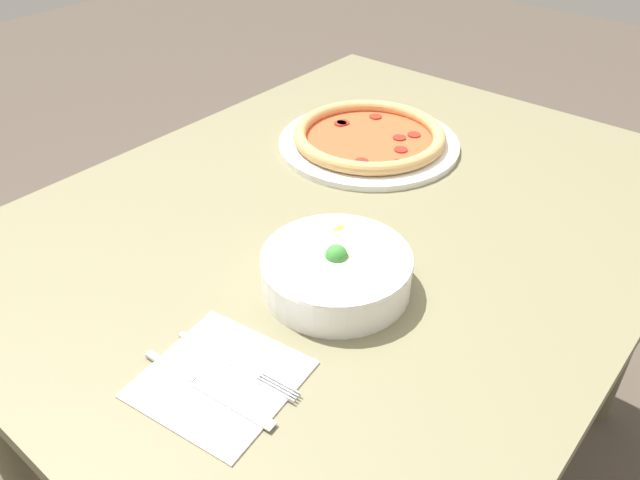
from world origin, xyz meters
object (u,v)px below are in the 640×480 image
at_px(pizza, 369,138).
at_px(fork, 235,364).
at_px(bowl, 336,269).
at_px(knife, 201,385).

xyz_separation_m(pizza, fork, (0.59, 0.22, -0.01)).
relative_size(bowl, fork, 1.14).
height_order(fork, knife, same).
xyz_separation_m(fork, knife, (0.05, -0.01, -0.00)).
relative_size(bowl, knife, 1.07).
distance_m(pizza, bowl, 0.45).
xyz_separation_m(pizza, bowl, (0.39, 0.22, 0.02)).
height_order(pizza, bowl, bowl).
relative_size(pizza, fork, 1.92).
bearing_deg(bowl, pizza, -149.91).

